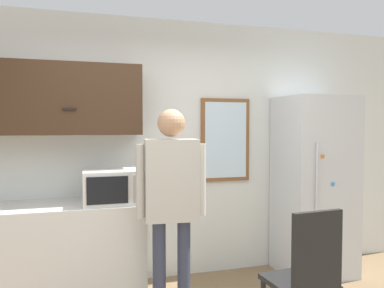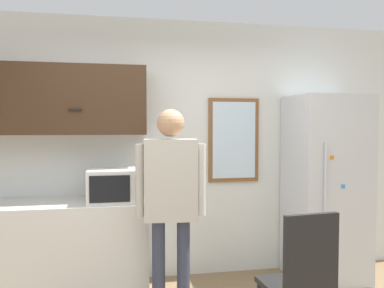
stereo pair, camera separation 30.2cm
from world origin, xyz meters
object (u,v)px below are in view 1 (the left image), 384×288
(microwave, at_px, (111,187))
(refrigerator, at_px, (314,186))
(chair, at_px, (307,273))
(person, at_px, (171,190))

(microwave, xyz_separation_m, refrigerator, (2.16, 0.06, -0.10))
(microwave, distance_m, refrigerator, 2.16)
(refrigerator, bearing_deg, chair, -125.85)
(chair, bearing_deg, person, -47.21)
(microwave, height_order, chair, microwave)
(person, relative_size, refrigerator, 0.91)
(person, bearing_deg, refrigerator, 21.38)
(person, height_order, chair, person)
(refrigerator, height_order, chair, refrigerator)
(person, xyz_separation_m, refrigerator, (1.70, 0.49, -0.11))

